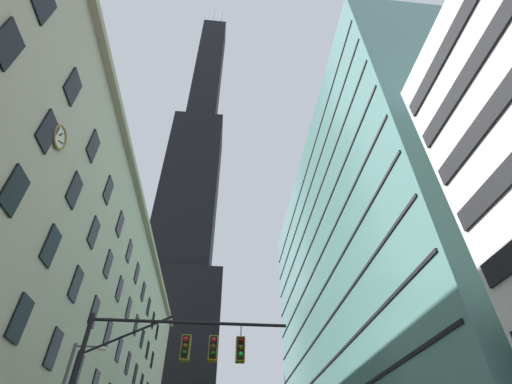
% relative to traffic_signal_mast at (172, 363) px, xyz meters
% --- Properties ---
extents(station_building, '(15.10, 67.62, 27.35)m').
position_rel_traffic_signal_mast_xyz_m(station_building, '(-15.39, 22.27, 7.98)').
color(station_building, '#BCAF93').
rests_on(station_building, ground).
extents(dark_skyscraper, '(26.33, 26.33, 223.39)m').
position_rel_traffic_signal_mast_xyz_m(dark_skyscraper, '(-11.65, 81.73, 60.94)').
color(dark_skyscraper, black).
rests_on(dark_skyscraper, ground).
extents(glass_office_midrise, '(17.63, 54.15, 45.17)m').
position_rel_traffic_signal_mast_xyz_m(glass_office_midrise, '(22.59, 26.67, 16.91)').
color(glass_office_midrise, slate).
rests_on(glass_office_midrise, ground).
extents(traffic_signal_mast, '(8.87, 0.63, 7.53)m').
position_rel_traffic_signal_mast_xyz_m(traffic_signal_mast, '(0.00, 0.00, 0.00)').
color(traffic_signal_mast, black).
rests_on(traffic_signal_mast, sidewalk_left).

